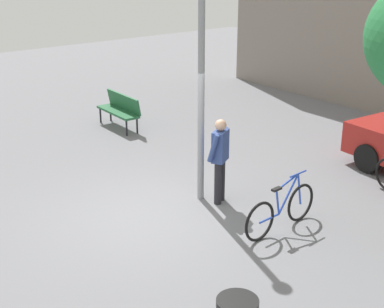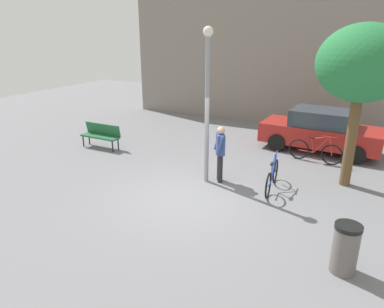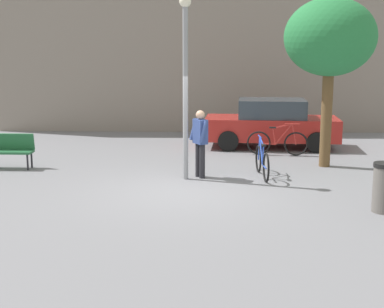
{
  "view_description": "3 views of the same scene",
  "coord_description": "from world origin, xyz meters",
  "px_view_note": "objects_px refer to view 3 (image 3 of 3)",
  "views": [
    {
      "loc": [
        7.81,
        -5.12,
        4.7
      ],
      "look_at": [
        -0.0,
        0.96,
        0.99
      ],
      "focal_mm": 52.52,
      "sensor_mm": 36.0,
      "label": 1
    },
    {
      "loc": [
        3.9,
        -7.61,
        4.23
      ],
      "look_at": [
        -0.32,
        0.84,
        0.92
      ],
      "focal_mm": 32.91,
      "sensor_mm": 36.0,
      "label": 2
    },
    {
      "loc": [
        0.48,
        -12.06,
        3.17
      ],
      "look_at": [
        0.14,
        0.63,
        0.73
      ],
      "focal_mm": 52.01,
      "sensor_mm": 36.0,
      "label": 3
    }
  ],
  "objects_px": {
    "lamppost": "(185,72)",
    "plaza_tree": "(330,39)",
    "bicycle_red": "(278,142)",
    "parked_car_red": "(271,123)",
    "park_bench": "(3,148)",
    "person_by_lamppost": "(200,139)",
    "bicycle_blue": "(262,162)"
  },
  "relations": [
    {
      "from": "lamppost",
      "to": "parked_car_red",
      "type": "relative_size",
      "value": 1.01
    },
    {
      "from": "bicycle_blue",
      "to": "parked_car_red",
      "type": "height_order",
      "value": "parked_car_red"
    },
    {
      "from": "person_by_lamppost",
      "to": "bicycle_red",
      "type": "distance_m",
      "value": 3.78
    },
    {
      "from": "park_bench",
      "to": "parked_car_red",
      "type": "bearing_deg",
      "value": 23.94
    },
    {
      "from": "lamppost",
      "to": "person_by_lamppost",
      "type": "height_order",
      "value": "lamppost"
    },
    {
      "from": "lamppost",
      "to": "park_bench",
      "type": "relative_size",
      "value": 2.71
    },
    {
      "from": "parked_car_red",
      "to": "bicycle_red",
      "type": "bearing_deg",
      "value": -88.02
    },
    {
      "from": "plaza_tree",
      "to": "parked_car_red",
      "type": "xyz_separation_m",
      "value": [
        -1.12,
        2.88,
        -2.62
      ]
    },
    {
      "from": "park_bench",
      "to": "bicycle_red",
      "type": "height_order",
      "value": "bicycle_red"
    },
    {
      "from": "plaza_tree",
      "to": "parked_car_red",
      "type": "distance_m",
      "value": 4.05
    },
    {
      "from": "park_bench",
      "to": "bicycle_blue",
      "type": "relative_size",
      "value": 0.89
    },
    {
      "from": "plaza_tree",
      "to": "bicycle_red",
      "type": "height_order",
      "value": "plaza_tree"
    },
    {
      "from": "bicycle_blue",
      "to": "parked_car_red",
      "type": "relative_size",
      "value": 0.42
    },
    {
      "from": "park_bench",
      "to": "bicycle_red",
      "type": "bearing_deg",
      "value": 14.88
    },
    {
      "from": "lamppost",
      "to": "plaza_tree",
      "type": "height_order",
      "value": "plaza_tree"
    },
    {
      "from": "person_by_lamppost",
      "to": "bicycle_red",
      "type": "xyz_separation_m",
      "value": [
        2.28,
        2.96,
        -0.58
      ]
    },
    {
      "from": "lamppost",
      "to": "parked_car_red",
      "type": "distance_m",
      "value": 5.47
    },
    {
      "from": "bicycle_blue",
      "to": "parked_car_red",
      "type": "xyz_separation_m",
      "value": [
        0.69,
        4.19,
        0.39
      ]
    },
    {
      "from": "bicycle_red",
      "to": "parked_car_red",
      "type": "relative_size",
      "value": 0.42
    },
    {
      "from": "person_by_lamppost",
      "to": "park_bench",
      "type": "xyz_separation_m",
      "value": [
        -5.25,
        0.96,
        -0.42
      ]
    },
    {
      "from": "lamppost",
      "to": "bicycle_blue",
      "type": "distance_m",
      "value": 2.92
    },
    {
      "from": "plaza_tree",
      "to": "bicycle_red",
      "type": "distance_m",
      "value": 3.56
    },
    {
      "from": "bicycle_red",
      "to": "lamppost",
      "type": "bearing_deg",
      "value": -129.97
    },
    {
      "from": "park_bench",
      "to": "parked_car_red",
      "type": "distance_m",
      "value": 8.19
    },
    {
      "from": "person_by_lamppost",
      "to": "plaza_tree",
      "type": "bearing_deg",
      "value": 22.66
    },
    {
      "from": "park_bench",
      "to": "plaza_tree",
      "type": "bearing_deg",
      "value": 2.96
    },
    {
      "from": "parked_car_red",
      "to": "bicycle_blue",
      "type": "bearing_deg",
      "value": -99.42
    },
    {
      "from": "lamppost",
      "to": "park_bench",
      "type": "xyz_separation_m",
      "value": [
        -4.9,
        1.14,
        -2.05
      ]
    },
    {
      "from": "parked_car_red",
      "to": "plaza_tree",
      "type": "bearing_deg",
      "value": -68.65
    },
    {
      "from": "lamppost",
      "to": "plaza_tree",
      "type": "relative_size",
      "value": 0.98
    },
    {
      "from": "bicycle_blue",
      "to": "lamppost",
      "type": "bearing_deg",
      "value": -171.74
    },
    {
      "from": "bicycle_blue",
      "to": "parked_car_red",
      "type": "distance_m",
      "value": 4.26
    }
  ]
}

